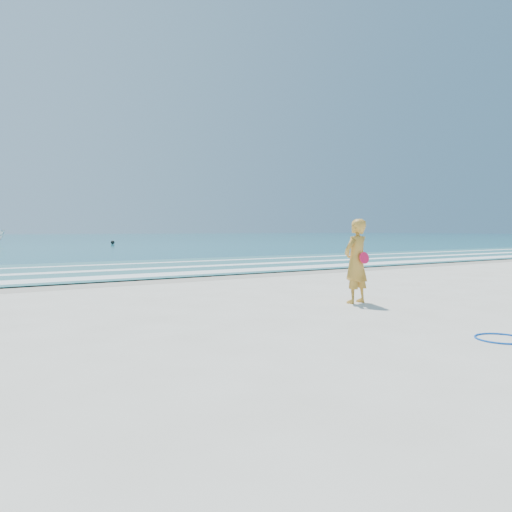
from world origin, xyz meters
TOP-DOWN VIEW (x-y plane):
  - ground at (0.00, 0.00)m, footprint 400.00×400.00m
  - wet_sand at (0.00, 9.00)m, footprint 400.00×2.40m
  - shallow at (0.00, 14.00)m, footprint 400.00×10.00m
  - foam_near at (0.00, 10.30)m, footprint 400.00×1.40m
  - foam_mid at (0.00, 13.20)m, footprint 400.00×0.90m
  - foam_far at (0.00, 16.50)m, footprint 400.00×0.60m
  - hoop at (0.93, -2.42)m, footprint 0.86×0.86m
  - buoy at (11.00, 49.68)m, footprint 0.44×0.44m
  - woman at (1.77, 1.54)m, footprint 0.76×0.57m

SIDE VIEW (x-z plane):
  - ground at x=0.00m, z-range 0.00..0.00m
  - wet_sand at x=0.00m, z-range 0.00..0.00m
  - hoop at x=0.93m, z-range 0.00..0.03m
  - shallow at x=0.00m, z-range 0.04..0.05m
  - foam_near at x=0.00m, z-range 0.05..0.06m
  - foam_mid at x=0.00m, z-range 0.05..0.06m
  - foam_far at x=0.00m, z-range 0.05..0.06m
  - buoy at x=11.00m, z-range 0.04..0.48m
  - woman at x=1.77m, z-range 0.00..1.92m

